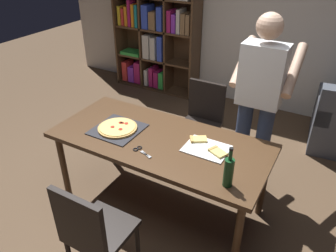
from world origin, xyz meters
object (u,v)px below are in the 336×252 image
(dining_table, at_px, (160,145))
(person_serving_pizza, at_px, (259,98))
(chair_near_camera, at_px, (92,230))
(pepperoni_pizza_on_tray, at_px, (118,128))
(chair_far_side, at_px, (202,118))
(wine_bottle, at_px, (229,172))
(bookshelf, at_px, (154,29))
(kitchen_scissors, at_px, (140,151))

(dining_table, distance_m, person_serving_pizza, 0.99)
(chair_near_camera, relative_size, pepperoni_pizza_on_tray, 2.17)
(chair_far_side, distance_m, person_serving_pizza, 0.83)
(chair_near_camera, bearing_deg, wine_bottle, 41.32)
(chair_far_side, distance_m, pepperoni_pizza_on_tray, 1.08)
(bookshelf, bearing_deg, dining_table, -57.55)
(wine_bottle, bearing_deg, chair_near_camera, -138.68)
(kitchen_scissors, bearing_deg, chair_far_side, 88.03)
(person_serving_pizza, bearing_deg, chair_near_camera, -111.55)
(dining_table, bearing_deg, pepperoni_pizza_on_tray, -171.89)
(dining_table, distance_m, wine_bottle, 0.80)
(pepperoni_pizza_on_tray, distance_m, wine_bottle, 1.15)
(wine_bottle, bearing_deg, kitchen_scissors, 176.81)
(chair_near_camera, height_order, wine_bottle, wine_bottle)
(bookshelf, height_order, person_serving_pizza, bookshelf)
(chair_far_side, bearing_deg, bookshelf, 135.96)
(chair_near_camera, xyz_separation_m, wine_bottle, (0.72, 0.64, 0.36))
(chair_near_camera, height_order, kitchen_scissors, chair_near_camera)
(person_serving_pizza, bearing_deg, pepperoni_pizza_on_tray, -144.13)
(bookshelf, distance_m, kitchen_scissors, 3.00)
(pepperoni_pizza_on_tray, height_order, kitchen_scissors, pepperoni_pizza_on_tray)
(chair_far_side, bearing_deg, chair_near_camera, -90.00)
(bookshelf, bearing_deg, wine_bottle, -49.93)
(dining_table, xyz_separation_m, wine_bottle, (0.72, -0.28, 0.19))
(chair_near_camera, bearing_deg, pepperoni_pizza_on_tray, 115.26)
(chair_near_camera, distance_m, wine_bottle, 1.03)
(dining_table, relative_size, chair_far_side, 2.11)
(kitchen_scissors, bearing_deg, wine_bottle, -3.19)
(person_serving_pizza, distance_m, pepperoni_pizza_on_tray, 1.30)
(person_serving_pizza, distance_m, wine_bottle, 0.99)
(dining_table, height_order, chair_near_camera, chair_near_camera)
(dining_table, height_order, wine_bottle, wine_bottle)
(bookshelf, bearing_deg, chair_far_side, -44.04)
(person_serving_pizza, bearing_deg, kitchen_scissors, -125.94)
(chair_far_side, height_order, bookshelf, bookshelf)
(chair_far_side, relative_size, bookshelf, 0.46)
(chair_far_side, height_order, kitchen_scissors, chair_far_side)
(dining_table, xyz_separation_m, kitchen_scissors, (-0.04, -0.24, 0.08))
(bookshelf, relative_size, person_serving_pizza, 1.11)
(bookshelf, height_order, kitchen_scissors, bookshelf)
(person_serving_pizza, bearing_deg, chair_far_side, 160.88)
(dining_table, xyz_separation_m, chair_far_side, (0.00, 0.91, -0.17))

